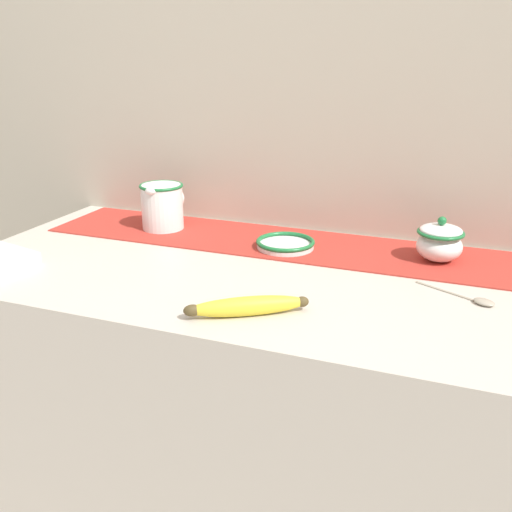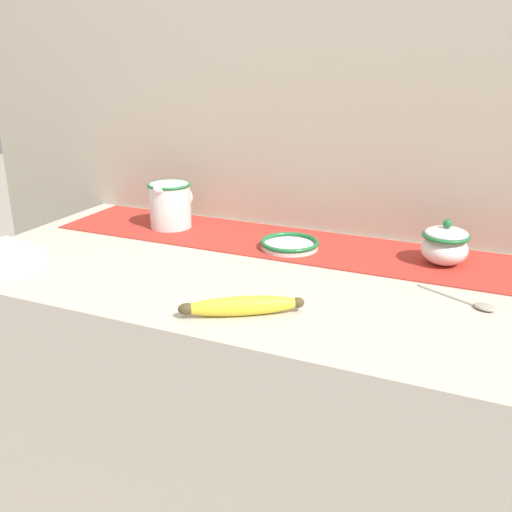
% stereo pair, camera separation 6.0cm
% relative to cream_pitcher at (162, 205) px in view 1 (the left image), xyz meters
% --- Properties ---
extents(countertop, '(1.40, 0.66, 0.89)m').
position_rel_cream_pitcher_xyz_m(countertop, '(0.36, -0.20, -0.51)').
color(countertop, beige).
rests_on(countertop, ground_plane).
extents(back_wall, '(2.20, 0.04, 2.40)m').
position_rel_cream_pitcher_xyz_m(back_wall, '(0.36, 0.16, 0.24)').
color(back_wall, '#B7AD99').
rests_on(back_wall, ground_plane).
extents(table_runner, '(1.29, 0.25, 0.00)m').
position_rel_cream_pitcher_xyz_m(table_runner, '(0.36, -0.00, -0.07)').
color(table_runner, '#B23328').
rests_on(table_runner, countertop).
extents(cream_pitcher, '(0.12, 0.14, 0.12)m').
position_rel_cream_pitcher_xyz_m(cream_pitcher, '(0.00, 0.00, 0.00)').
color(cream_pitcher, white).
rests_on(cream_pitcher, countertop).
extents(sugar_bowl, '(0.10, 0.10, 0.10)m').
position_rel_cream_pitcher_xyz_m(sugar_bowl, '(0.71, -0.00, -0.02)').
color(sugar_bowl, white).
rests_on(sugar_bowl, countertop).
extents(small_dish, '(0.14, 0.14, 0.02)m').
position_rel_cream_pitcher_xyz_m(small_dish, '(0.36, -0.04, -0.05)').
color(small_dish, white).
rests_on(small_dish, countertop).
extents(banana, '(0.21, 0.15, 0.04)m').
position_rel_cream_pitcher_xyz_m(banana, '(0.41, -0.42, -0.05)').
color(banana, yellow).
rests_on(banana, countertop).
extents(spoon, '(0.16, 0.09, 0.01)m').
position_rel_cream_pitcher_xyz_m(spoon, '(0.80, -0.21, -0.06)').
color(spoon, '#A89E89').
rests_on(spoon, countertop).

